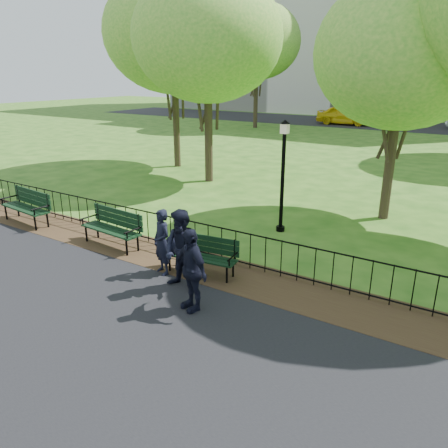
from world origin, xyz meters
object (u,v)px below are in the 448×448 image
Objects in this scene: park_bench_main at (189,248)px; taxi at (344,115)px; lamppost at (283,173)px; person_mid at (182,251)px; park_bench_left_b at (28,203)px; tree_near_e at (404,53)px; person_right at (191,270)px; person_left at (162,242)px; tree_far_w at (257,41)px; tree_near_w at (207,37)px; park_bench_left_a at (114,224)px; tree_mid_w at (173,33)px.

taxi reaches higher than park_bench_main.
person_mid is (-0.15, -4.45, -0.86)m from lamppost.
park_bench_left_b is 0.28× the size of tree_near_e.
tree_near_e is 9.08m from person_right.
person_mid reaches higher than person_left.
tree_far_w is 10.26m from taxi.
person_mid is at bearing -64.10° from tree_far_w.
taxi is at bearing 94.80° from tree_near_w.
park_bench_left_a is at bearing -172.98° from taxi.
tree_near_w is 5.36× the size of person_left.
person_mid is 33.43m from taxi.
park_bench_left_b is at bearing -163.62° from person_left.
park_bench_left_a is 1.15× the size of person_right.
park_bench_main is 0.91m from person_mid.
park_bench_main is 1.05× the size of person_right.
tree_mid_w reaches higher than lamppost.
tree_near_e is (7.60, -1.16, -0.76)m from tree_near_w.
park_bench_main is at bearing -64.16° from tree_far_w.
person_mid is (3.10, -1.00, 0.28)m from park_bench_left_a.
person_right reaches higher than park_bench_left_a.
tree_mid_w is at bearing 131.69° from person_mid.
person_right is (0.50, -5.02, -0.90)m from lamppost.
person_right is (3.75, -1.57, 0.23)m from park_bench_left_a.
lamppost is (3.26, 3.45, 1.13)m from park_bench_left_a.
taxi is at bearing 94.44° from park_bench_main.
tree_near_e is 4.65× the size of person_left.
tree_mid_w is (-8.45, 5.79, 4.36)m from lamppost.
tree_mid_w is (-3.09, 1.73, 0.39)m from tree_near_w.
park_bench_main is 1.14× the size of person_left.
person_right is (0.65, -0.57, -0.05)m from person_mid.
tree_far_w is at bearing 118.56° from person_mid.
person_mid is 1.05× the size of person_right.
tree_mid_w is 4.99× the size of person_mid.
person_right is at bearing -167.06° from taxi.
tree_near_w is at bearing -29.17° from tree_mid_w.
person_right is 0.35× the size of taxi.
tree_far_w reaches higher than park_bench_main.
park_bench_left_a is 0.96× the size of park_bench_left_b.
person_left is at bearing -147.32° from park_bench_main.
tree_far_w is at bearing 113.07° from tree_near_w.
tree_far_w reaches higher than person_right.
tree_near_w reaches higher than lamppost.
park_bench_left_a is 0.22× the size of tree_mid_w.
lamppost is at bearing 50.60° from park_bench_left_a.
tree_far_w is 29.34m from person_left.
tree_near_e is at bearing 53.01° from park_bench_left_a.
lamppost is at bearing -165.73° from taxi.
tree_near_e is 4.27× the size of person_right.
lamppost reaches higher than person_mid.
park_bench_left_a is 0.40× the size of taxi.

